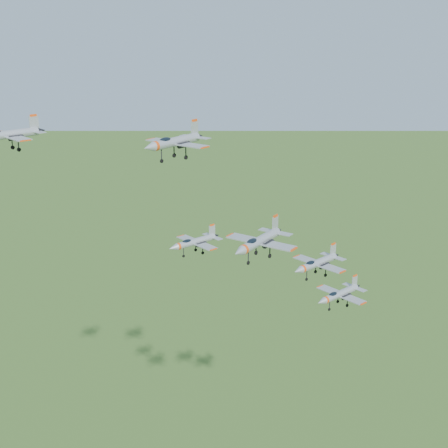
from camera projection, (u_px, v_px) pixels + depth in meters
jet_lead at (7, 134)px, 93.63m from camera, size 12.32×10.16×3.30m
jet_left_high at (174, 142)px, 93.58m from camera, size 13.14×11.10×3.54m
jet_right_high at (259, 241)px, 85.60m from camera, size 12.22×10.40×3.33m
jet_left_low at (194, 242)px, 107.83m from camera, size 11.02×9.07×2.95m
jet_right_low at (317, 263)px, 108.09m from camera, size 12.29×10.16×3.28m
jet_trail at (339, 294)px, 123.85m from camera, size 13.21×10.88×3.54m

